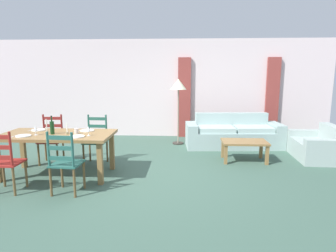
{
  "coord_description": "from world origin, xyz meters",
  "views": [
    {
      "loc": [
        0.78,
        -4.87,
        1.76
      ],
      "look_at": [
        0.47,
        0.69,
        0.75
      ],
      "focal_mm": 30.81,
      "sensor_mm": 36.0,
      "label": 1
    }
  ],
  "objects_px": {
    "dining_chair_far_right": "(96,140)",
    "coffee_cup_primary": "(76,131)",
    "coffee_table": "(244,144)",
    "wine_bottle": "(52,127)",
    "dining_chair_near_right": "(65,163)",
    "couch": "(233,135)",
    "dining_table": "(57,138)",
    "dining_chair_near_left": "(5,162)",
    "wine_glass_near_right": "(88,129)",
    "wine_glass_near_left": "(35,129)",
    "armchair_upholstered": "(319,147)",
    "dining_chair_far_left": "(51,139)",
    "standing_lamp": "(178,88)"
  },
  "relations": [
    {
      "from": "wine_glass_near_left",
      "to": "coffee_cup_primary",
      "type": "relative_size",
      "value": 1.79
    },
    {
      "from": "dining_table",
      "to": "wine_bottle",
      "type": "height_order",
      "value": "wine_bottle"
    },
    {
      "from": "couch",
      "to": "dining_table",
      "type": "bearing_deg",
      "value": -146.29
    },
    {
      "from": "coffee_cup_primary",
      "to": "coffee_table",
      "type": "distance_m",
      "value": 3.27
    },
    {
      "from": "dining_chair_near_left",
      "to": "standing_lamp",
      "type": "xyz_separation_m",
      "value": [
        2.49,
        3.21,
        0.93
      ]
    },
    {
      "from": "dining_chair_near_left",
      "to": "armchair_upholstered",
      "type": "relative_size",
      "value": 0.81
    },
    {
      "from": "wine_glass_near_right",
      "to": "coffee_table",
      "type": "distance_m",
      "value": 3.09
    },
    {
      "from": "dining_chair_near_left",
      "to": "dining_chair_near_right",
      "type": "bearing_deg",
      "value": 0.55
    },
    {
      "from": "dining_chair_far_right",
      "to": "armchair_upholstered",
      "type": "distance_m",
      "value": 4.59
    },
    {
      "from": "dining_chair_far_right",
      "to": "wine_glass_near_left",
      "type": "relative_size",
      "value": 5.96
    },
    {
      "from": "dining_chair_near_left",
      "to": "dining_chair_far_left",
      "type": "bearing_deg",
      "value": 89.74
    },
    {
      "from": "dining_chair_near_left",
      "to": "wine_glass_near_left",
      "type": "height_order",
      "value": "dining_chair_near_left"
    },
    {
      "from": "wine_bottle",
      "to": "dining_chair_near_right",
      "type": "bearing_deg",
      "value": -55.09
    },
    {
      "from": "dining_table",
      "to": "dining_chair_near_right",
      "type": "bearing_deg",
      "value": -59.65
    },
    {
      "from": "dining_table",
      "to": "dining_chair_near_left",
      "type": "height_order",
      "value": "dining_chair_near_left"
    },
    {
      "from": "dining_chair_near_left",
      "to": "coffee_table",
      "type": "height_order",
      "value": "dining_chair_near_left"
    },
    {
      "from": "wine_bottle",
      "to": "coffee_table",
      "type": "distance_m",
      "value": 3.67
    },
    {
      "from": "dining_table",
      "to": "standing_lamp",
      "type": "bearing_deg",
      "value": 50.18
    },
    {
      "from": "standing_lamp",
      "to": "dining_chair_near_right",
      "type": "bearing_deg",
      "value": -116.3
    },
    {
      "from": "dining_chair_far_left",
      "to": "wine_glass_near_right",
      "type": "xyz_separation_m",
      "value": [
        1.06,
        -0.87,
        0.38
      ]
    },
    {
      "from": "wine_bottle",
      "to": "coffee_cup_primary",
      "type": "distance_m",
      "value": 0.4
    },
    {
      "from": "dining_table",
      "to": "wine_glass_near_left",
      "type": "distance_m",
      "value": 0.38
    },
    {
      "from": "dining_table",
      "to": "couch",
      "type": "xyz_separation_m",
      "value": [
        3.38,
        2.25,
        -0.37
      ]
    },
    {
      "from": "dining_chair_near_left",
      "to": "dining_chair_far_right",
      "type": "bearing_deg",
      "value": 58.85
    },
    {
      "from": "dining_chair_near_right",
      "to": "dining_chair_far_right",
      "type": "height_order",
      "value": "same"
    },
    {
      "from": "dining_table",
      "to": "dining_chair_near_left",
      "type": "bearing_deg",
      "value": -120.75
    },
    {
      "from": "couch",
      "to": "armchair_upholstered",
      "type": "bearing_deg",
      "value": -30.82
    },
    {
      "from": "dining_chair_near_right",
      "to": "wine_glass_near_left",
      "type": "height_order",
      "value": "dining_chair_near_right"
    },
    {
      "from": "armchair_upholstered",
      "to": "dining_chair_far_right",
      "type": "bearing_deg",
      "value": -173.04
    },
    {
      "from": "wine_glass_near_right",
      "to": "armchair_upholstered",
      "type": "distance_m",
      "value": 4.66
    },
    {
      "from": "dining_chair_far_left",
      "to": "wine_glass_near_left",
      "type": "distance_m",
      "value": 0.96
    },
    {
      "from": "dining_chair_far_right",
      "to": "wine_glass_near_left",
      "type": "xyz_separation_m",
      "value": [
        -0.74,
        -0.87,
        0.38
      ]
    },
    {
      "from": "wine_glass_near_left",
      "to": "coffee_table",
      "type": "distance_m",
      "value": 3.92
    },
    {
      "from": "coffee_table",
      "to": "dining_chair_near_left",
      "type": "bearing_deg",
      "value": -154.9
    },
    {
      "from": "wine_glass_near_left",
      "to": "armchair_upholstered",
      "type": "xyz_separation_m",
      "value": [
        5.3,
        1.43,
        -0.61
      ]
    },
    {
      "from": "coffee_cup_primary",
      "to": "dining_chair_far_left",
      "type": "bearing_deg",
      "value": 138.25
    },
    {
      "from": "dining_chair_far_right",
      "to": "coffee_cup_primary",
      "type": "distance_m",
      "value": 0.78
    },
    {
      "from": "dining_chair_near_left",
      "to": "armchair_upholstered",
      "type": "xyz_separation_m",
      "value": [
        5.46,
        2.06,
        -0.23
      ]
    },
    {
      "from": "dining_chair_near_left",
      "to": "wine_glass_near_right",
      "type": "height_order",
      "value": "dining_chair_near_left"
    },
    {
      "from": "coffee_cup_primary",
      "to": "standing_lamp",
      "type": "distance_m",
      "value": 3.01
    },
    {
      "from": "dining_chair_near_left",
      "to": "wine_glass_near_right",
      "type": "xyz_separation_m",
      "value": [
        1.07,
        0.63,
        0.38
      ]
    },
    {
      "from": "dining_table",
      "to": "dining_chair_near_left",
      "type": "xyz_separation_m",
      "value": [
        -0.46,
        -0.78,
        -0.19
      ]
    },
    {
      "from": "dining_chair_far_right",
      "to": "coffee_table",
      "type": "xyz_separation_m",
      "value": [
        2.96,
        0.31,
        -0.12
      ]
    },
    {
      "from": "dining_chair_far_left",
      "to": "coffee_cup_primary",
      "type": "height_order",
      "value": "dining_chair_far_left"
    },
    {
      "from": "wine_glass_near_right",
      "to": "coffee_table",
      "type": "height_order",
      "value": "wine_glass_near_right"
    },
    {
      "from": "dining_table",
      "to": "dining_chair_far_right",
      "type": "xyz_separation_m",
      "value": [
        0.45,
        0.73,
        -0.19
      ]
    },
    {
      "from": "armchair_upholstered",
      "to": "standing_lamp",
      "type": "bearing_deg",
      "value": 158.78
    },
    {
      "from": "armchair_upholstered",
      "to": "coffee_table",
      "type": "bearing_deg",
      "value": -171.15
    },
    {
      "from": "coffee_cup_primary",
      "to": "armchair_upholstered",
      "type": "relative_size",
      "value": 0.08
    },
    {
      "from": "wine_bottle",
      "to": "wine_glass_near_left",
      "type": "height_order",
      "value": "wine_bottle"
    }
  ]
}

